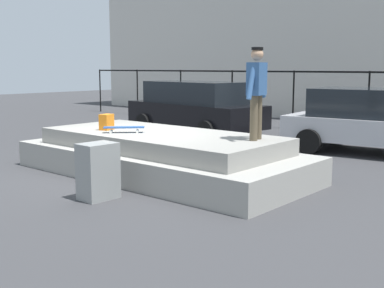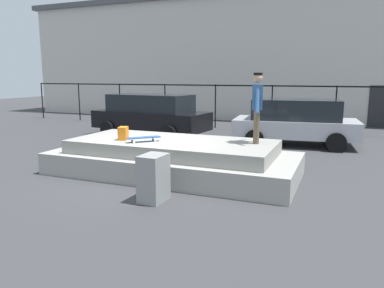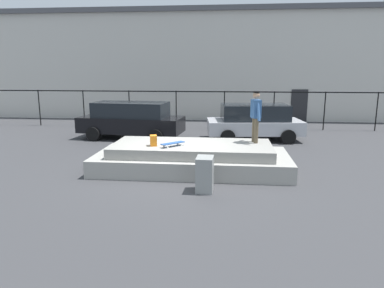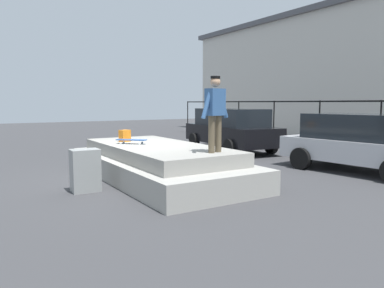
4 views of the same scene
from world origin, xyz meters
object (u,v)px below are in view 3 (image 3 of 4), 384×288
(skateboard, at_px, (173,143))
(utility_box, at_px, (205,174))
(car_silver_hatchback_mid, at_px, (254,121))
(car_black_hatchback_near, at_px, (131,119))
(skateboarder, at_px, (256,113))
(backpack, at_px, (153,141))

(skateboard, relative_size, utility_box, 0.77)
(skateboard, distance_m, car_silver_hatchback_mid, 6.44)
(car_black_hatchback_near, xyz_separation_m, utility_box, (3.91, -7.04, -0.44))
(skateboarder, bearing_deg, backpack, -165.17)
(car_silver_hatchback_mid, bearing_deg, skateboard, -116.67)
(car_black_hatchback_near, height_order, utility_box, car_black_hatchback_near)
(utility_box, bearing_deg, skateboard, 127.27)
(backpack, relative_size, car_silver_hatchback_mid, 0.07)
(backpack, xyz_separation_m, car_black_hatchback_near, (-2.20, 5.43, -0.12))
(skateboard, bearing_deg, car_black_hatchback_near, 117.17)
(car_black_hatchback_near, bearing_deg, skateboard, -62.83)
(skateboard, xyz_separation_m, backpack, (-0.61, 0.06, 0.06))
(car_black_hatchback_near, height_order, car_silver_hatchback_mid, car_black_hatchback_near)
(car_black_hatchback_near, relative_size, car_silver_hatchback_mid, 1.12)
(skateboarder, xyz_separation_m, car_silver_hatchback_mid, (0.33, 4.86, -0.94))
(skateboard, xyz_separation_m, utility_box, (1.09, -1.55, -0.49))
(skateboarder, relative_size, utility_box, 1.77)
(skateboarder, distance_m, car_black_hatchback_near, 7.13)
(backpack, height_order, car_black_hatchback_near, car_black_hatchback_near)
(skateboarder, xyz_separation_m, skateboard, (-2.56, -0.90, -0.85))
(skateboarder, bearing_deg, car_silver_hatchback_mid, 86.15)
(backpack, bearing_deg, utility_box, 31.09)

